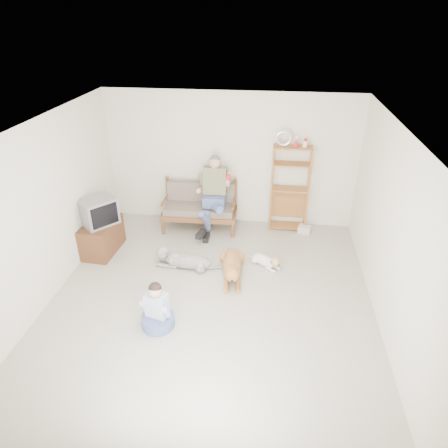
# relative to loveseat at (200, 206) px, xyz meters

# --- Properties ---
(floor) EXTENTS (5.50, 5.50, 0.00)m
(floor) POSITION_rel_loveseat_xyz_m (0.58, -2.37, -0.49)
(floor) COLOR #BAB5A3
(floor) RESTS_ON ground
(ceiling) EXTENTS (5.50, 5.50, 0.00)m
(ceiling) POSITION_rel_loveseat_xyz_m (0.58, -2.37, 2.21)
(ceiling) COLOR white
(ceiling) RESTS_ON ground
(wall_back) EXTENTS (5.00, 0.00, 5.00)m
(wall_back) POSITION_rel_loveseat_xyz_m (0.58, 0.38, 0.86)
(wall_back) COLOR beige
(wall_back) RESTS_ON ground
(wall_front) EXTENTS (5.00, 0.00, 5.00)m
(wall_front) POSITION_rel_loveseat_xyz_m (0.58, -5.12, 0.86)
(wall_front) COLOR beige
(wall_front) RESTS_ON ground
(wall_left) EXTENTS (0.00, 5.50, 5.50)m
(wall_left) POSITION_rel_loveseat_xyz_m (-1.92, -2.37, 0.86)
(wall_left) COLOR beige
(wall_left) RESTS_ON ground
(wall_right) EXTENTS (0.00, 5.50, 5.50)m
(wall_right) POSITION_rel_loveseat_xyz_m (3.08, -2.37, 0.86)
(wall_right) COLOR beige
(wall_right) RESTS_ON ground
(loveseat) EXTENTS (1.52, 0.75, 0.95)m
(loveseat) POSITION_rel_loveseat_xyz_m (0.00, 0.00, 0.00)
(loveseat) COLOR brown
(loveseat) RESTS_ON ground
(man) EXTENTS (0.60, 0.85, 1.38)m
(man) POSITION_rel_loveseat_xyz_m (0.29, -0.23, 0.24)
(man) COLOR #4D5D8D
(man) RESTS_ON loveseat
(etagere) EXTENTS (0.77, 0.34, 2.04)m
(etagere) POSITION_rel_loveseat_xyz_m (1.78, 0.18, 0.41)
(etagere) COLOR #9D6331
(etagere) RESTS_ON ground
(book_stack) EXTENTS (0.29, 0.25, 0.16)m
(book_stack) POSITION_rel_loveseat_xyz_m (2.15, 0.00, -0.41)
(book_stack) COLOR white
(book_stack) RESTS_ON ground
(tv_stand) EXTENTS (0.55, 0.93, 0.60)m
(tv_stand) POSITION_rel_loveseat_xyz_m (-1.65, -1.15, -0.19)
(tv_stand) COLOR brown
(tv_stand) RESTS_ON ground
(crt_tv) EXTENTS (0.73, 0.75, 0.49)m
(crt_tv) POSITION_rel_loveseat_xyz_m (-1.62, -1.17, 0.36)
(crt_tv) COLOR slate
(crt_tv) RESTS_ON tv_stand
(wall_outlet) EXTENTS (0.12, 0.02, 0.08)m
(wall_outlet) POSITION_rel_loveseat_xyz_m (-0.67, 0.37, -0.19)
(wall_outlet) COLOR white
(wall_outlet) RESTS_ON ground
(golden_retriever) EXTENTS (0.43, 1.34, 0.41)m
(golden_retriever) POSITION_rel_loveseat_xyz_m (0.84, -1.63, -0.32)
(golden_retriever) COLOR #A16C38
(golden_retriever) RESTS_ON ground
(shaggy_dog) EXTENTS (1.23, 0.35, 0.36)m
(shaggy_dog) POSITION_rel_loveseat_xyz_m (-0.06, -1.48, -0.34)
(shaggy_dog) COLOR silver
(shaggy_dog) RESTS_ON ground
(terrier) EXTENTS (0.60, 0.50, 0.27)m
(terrier) POSITION_rel_loveseat_xyz_m (1.43, -1.29, -0.37)
(terrier) COLOR white
(terrier) RESTS_ON ground
(child) EXTENTS (0.48, 0.48, 0.75)m
(child) POSITION_rel_loveseat_xyz_m (-0.09, -2.97, -0.21)
(child) COLOR #4D5D8D
(child) RESTS_ON ground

